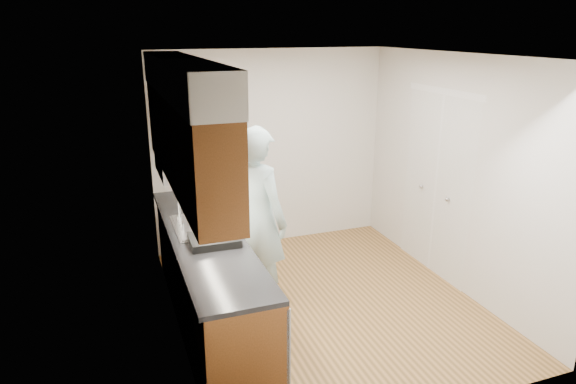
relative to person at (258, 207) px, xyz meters
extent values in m
plane|color=#A1713D|center=(0.66, -0.17, -1.07)|extent=(3.50, 3.50, 0.00)
plane|color=white|center=(0.66, -0.17, 1.43)|extent=(3.50, 3.50, 0.00)
cube|color=silver|center=(-0.84, -0.17, 0.18)|extent=(0.02, 3.50, 2.50)
cube|color=silver|center=(2.16, -0.17, 0.18)|extent=(0.02, 3.50, 2.50)
cube|color=silver|center=(0.66, 1.58, 0.18)|extent=(3.00, 0.02, 2.50)
cube|color=brown|center=(-0.54, -0.17, -0.62)|extent=(0.60, 2.80, 0.90)
cube|color=black|center=(-0.56, -0.17, -0.15)|extent=(0.63, 2.80, 0.04)
cube|color=#B2B2B7|center=(-0.54, 0.03, -0.18)|extent=(0.48, 0.68, 0.14)
cube|color=#B2B2B7|center=(-0.54, 0.03, -0.13)|extent=(0.52, 0.72, 0.01)
cube|color=#B2B2B7|center=(-0.25, -1.27, -0.60)|extent=(0.03, 0.60, 0.80)
cube|color=brown|center=(-0.68, -0.17, 0.75)|extent=(0.33, 2.80, 0.75)
cube|color=silver|center=(-0.68, -0.17, 1.28)|extent=(0.35, 2.80, 0.30)
cube|color=#A5A5AA|center=(-0.61, 0.68, 0.30)|extent=(0.46, 0.75, 0.16)
cube|color=white|center=(2.14, 0.13, -0.05)|extent=(0.02, 1.22, 2.05)
cube|color=#5B5B5D|center=(0.00, 0.00, -1.06)|extent=(0.60, 0.85, 0.01)
imported|color=#9BBBBD|center=(0.00, 0.00, 0.00)|extent=(0.82, 0.90, 2.11)
imported|color=silver|center=(-0.50, 0.54, 0.02)|extent=(0.12, 0.12, 0.30)
imported|color=silver|center=(-0.48, 0.68, -0.04)|extent=(0.12, 0.12, 0.18)
imported|color=silver|center=(-0.52, 0.74, -0.04)|extent=(0.20, 0.20, 0.18)
cylinder|color=#A5A5AA|center=(-0.49, 0.63, -0.07)|extent=(0.07, 0.07, 0.11)
cube|color=black|center=(-0.52, -0.42, -0.10)|extent=(0.43, 0.37, 0.07)
camera|label=1|loc=(-1.32, -4.51, 1.67)|focal=32.00mm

